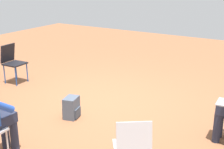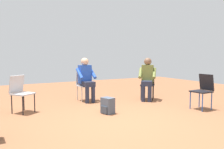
{
  "view_description": "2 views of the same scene",
  "coord_description": "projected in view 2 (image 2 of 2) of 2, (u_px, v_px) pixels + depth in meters",
  "views": [
    {
      "loc": [
        -4.42,
        -3.0,
        2.32
      ],
      "look_at": [
        0.08,
        -0.24,
        0.6
      ],
      "focal_mm": 50.0,
      "sensor_mm": 36.0,
      "label": 1
    },
    {
      "loc": [
        3.56,
        -2.16,
        1.27
      ],
      "look_at": [
        -0.12,
        -0.14,
        0.93
      ],
      "focal_mm": 35.0,
      "sensor_mm": 36.0,
      "label": 2
    }
  ],
  "objects": [
    {
      "name": "chair_southwest",
      "position": [
        21.0,
        91.0,
        4.95
      ],
      "size": [
        0.58,
        0.57,
        0.85
      ],
      "rotation": [
        0.0,
        0.0,
        -0.95
      ],
      "color": "#B7B7BC",
      "rests_on": "ground"
    },
    {
      "name": "person_in_blue",
      "position": [
        86.0,
        77.0,
        6.18
      ],
      "size": [
        0.53,
        0.5,
        1.24
      ],
      "rotation": [
        0.0,
        0.0,
        -1.55
      ],
      "color": "#23283D",
      "rests_on": "ground"
    },
    {
      "name": "chair_northwest",
      "position": [
        148.0,
        83.0,
        6.54
      ],
      "size": [
        0.59,
        0.58,
        0.85
      ],
      "rotation": [
        0.0,
        0.0,
        -2.31
      ],
      "color": "black",
      "rests_on": "ground"
    },
    {
      "name": "person_in_olive",
      "position": [
        147.0,
        77.0,
        6.36
      ],
      "size": [
        0.63,
        0.63,
        1.24
      ],
      "rotation": [
        0.0,
        0.0,
        -2.31
      ],
      "color": "#23283D",
      "rests_on": "ground"
    },
    {
      "name": "chair_north",
      "position": [
        203.0,
        89.0,
        5.28
      ],
      "size": [
        0.42,
        0.45,
        0.85
      ],
      "rotation": [
        0.0,
        0.0,
        3.18
      ],
      "color": "black",
      "rests_on": "ground"
    },
    {
      "name": "ground_plane",
      "position": [
        121.0,
        122.0,
        4.25
      ],
      "size": [
        14.27,
        14.27,
        0.0
      ],
      "primitive_type": "plane",
      "color": "brown"
    },
    {
      "name": "chair_west",
      "position": [
        84.0,
        83.0,
        6.34
      ],
      "size": [
        0.45,
        0.41,
        0.85
      ],
      "rotation": [
        0.0,
        0.0,
        -1.55
      ],
      "color": "#B7B7BC",
      "rests_on": "ground"
    },
    {
      "name": "backpack_near_laptop_user",
      "position": [
        108.0,
        107.0,
        4.89
      ],
      "size": [
        0.32,
        0.29,
        0.36
      ],
      "rotation": [
        0.0,
        0.0,
        0.25
      ],
      "color": "#475160",
      "rests_on": "ground"
    }
  ]
}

